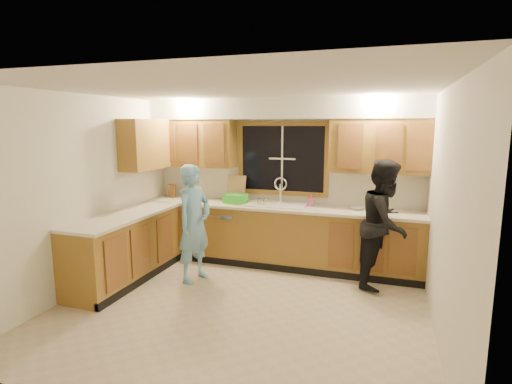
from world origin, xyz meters
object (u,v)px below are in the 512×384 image
at_px(dishwasher, 225,234).
at_px(stove, 97,261).
at_px(woman, 385,224).
at_px(knife_block, 172,191).
at_px(soap_bottle, 311,200).
at_px(sink, 277,209).
at_px(bowl, 357,208).
at_px(dish_crate, 235,199).
at_px(man, 194,223).

height_order(dishwasher, stove, stove).
height_order(woman, knife_block, woman).
relative_size(knife_block, soap_bottle, 1.22).
distance_m(sink, knife_block, 1.86).
xyz_separation_m(stove, knife_block, (-0.05, 1.93, 0.58)).
bearing_deg(stove, bowl, 32.53).
xyz_separation_m(sink, bowl, (1.17, 0.07, 0.08)).
bearing_deg(soap_bottle, woman, -23.82).
xyz_separation_m(dishwasher, stove, (-0.95, -1.81, 0.04)).
bearing_deg(dish_crate, knife_block, 173.61).
xyz_separation_m(sink, soap_bottle, (0.49, 0.12, 0.14)).
height_order(man, knife_block, man).
relative_size(sink, knife_block, 4.01).
height_order(sink, stove, sink).
height_order(man, dish_crate, man).
distance_m(sink, man, 1.31).
relative_size(knife_block, bowl, 1.08).
relative_size(man, soap_bottle, 9.11).
bearing_deg(dishwasher, dish_crate, -2.50).
height_order(woman, bowl, woman).
xyz_separation_m(stove, bowl, (2.97, 1.90, 0.49)).
relative_size(dishwasher, dish_crate, 2.78).
height_order(sink, soap_bottle, sink).
relative_size(dishwasher, stove, 0.91).
xyz_separation_m(sink, stove, (-1.80, -1.82, -0.41)).
bearing_deg(man, stove, 147.23).
height_order(woman, dish_crate, woman).
bearing_deg(soap_bottle, dish_crate, -172.78).
distance_m(stove, woman, 3.69).
bearing_deg(dish_crate, bowl, 2.93).
distance_m(dishwasher, bowl, 2.09).
xyz_separation_m(man, woman, (2.45, 0.61, 0.04)).
relative_size(sink, bowl, 4.31).
bearing_deg(woman, stove, 130.29).
distance_m(man, bowl, 2.31).
bearing_deg(knife_block, sink, -13.15).
bearing_deg(stove, knife_block, 91.48).
height_order(dishwasher, bowl, bowl).
distance_m(knife_block, dish_crate, 1.20).
xyz_separation_m(dishwasher, knife_block, (-1.00, 0.12, 0.62)).
distance_m(knife_block, soap_bottle, 2.34).
distance_m(dishwasher, dish_crate, 0.61).
relative_size(sink, woman, 0.51).
distance_m(stove, soap_bottle, 3.06).
bearing_deg(dish_crate, stove, -122.25).
distance_m(stove, man, 1.30).
height_order(man, soap_bottle, man).
distance_m(man, dish_crate, 0.99).
height_order(stove, soap_bottle, soap_bottle).
distance_m(stove, knife_block, 2.02).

